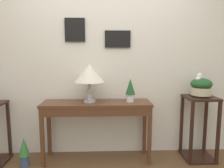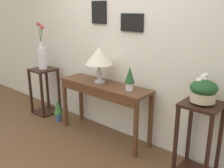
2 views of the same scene
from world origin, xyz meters
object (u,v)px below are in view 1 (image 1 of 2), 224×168
at_px(pedestal_stand_right, 199,128).
at_px(console_table, 96,111).
at_px(planter_bowl_wide_right, 201,86).
at_px(table_lamp, 89,74).
at_px(potted_plant_on_console, 130,89).
at_px(potted_plant_floor, 24,150).

bearing_deg(pedestal_stand_right, console_table, -179.22).
height_order(console_table, pedestal_stand_right, pedestal_stand_right).
bearing_deg(console_table, pedestal_stand_right, 0.78).
bearing_deg(planter_bowl_wide_right, console_table, -179.20).
bearing_deg(table_lamp, potted_plant_on_console, -0.24).
bearing_deg(pedestal_stand_right, planter_bowl_wide_right, 156.18).
relative_size(console_table, potted_plant_floor, 3.77).
relative_size(table_lamp, potted_plant_on_console, 1.62).
xyz_separation_m(pedestal_stand_right, planter_bowl_wide_right, (-0.00, 0.00, 0.55)).
distance_m(planter_bowl_wide_right, potted_plant_floor, 2.36).
relative_size(console_table, pedestal_stand_right, 1.64).
xyz_separation_m(potted_plant_on_console, potted_plant_floor, (-1.32, -0.12, -0.74)).
distance_m(pedestal_stand_right, potted_plant_floor, 2.24).
xyz_separation_m(console_table, pedestal_stand_right, (1.34, 0.02, -0.25)).
bearing_deg(potted_plant_floor, console_table, 6.53).
xyz_separation_m(console_table, planter_bowl_wide_right, (1.34, 0.02, 0.30)).
bearing_deg(table_lamp, console_table, -15.86).
height_order(potted_plant_on_console, pedestal_stand_right, potted_plant_on_console).
relative_size(table_lamp, planter_bowl_wide_right, 1.59).
xyz_separation_m(console_table, potted_plant_floor, (-0.89, -0.10, -0.46)).
height_order(console_table, planter_bowl_wide_right, planter_bowl_wide_right).
relative_size(table_lamp, potted_plant_floor, 1.33).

